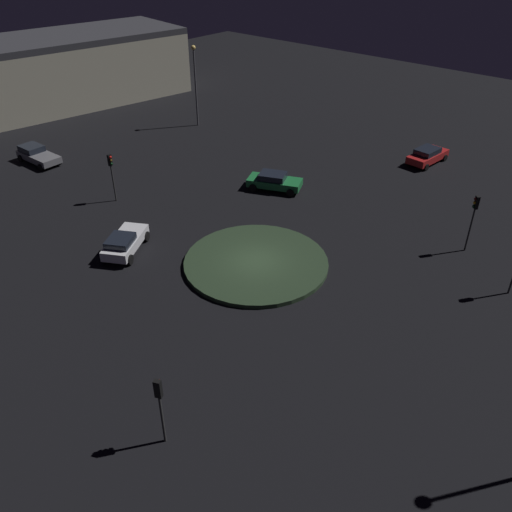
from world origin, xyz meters
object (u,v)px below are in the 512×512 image
at_px(car_red, 427,155).
at_px(traffic_light_southeast, 160,399).
at_px(streetlamp_northwest, 195,77).
at_px(store_building, 47,72).
at_px(traffic_light_west, 111,168).
at_px(car_grey, 37,155).
at_px(car_green, 274,181).
at_px(traffic_light_northeast, 474,213).
at_px(car_white, 125,242).

bearing_deg(car_red, traffic_light_southeast, 13.95).
distance_m(streetlamp_northwest, store_building, 19.54).
xyz_separation_m(traffic_light_west, store_building, (-26.53, 10.38, 1.03)).
relative_size(car_grey, streetlamp_northwest, 0.56).
distance_m(car_grey, car_green, 22.51).
bearing_deg(traffic_light_northeast, car_green, -43.57).
xyz_separation_m(car_grey, traffic_light_northeast, (36.15, 11.23, 2.21)).
bearing_deg(car_grey, traffic_light_northeast, 15.19).
xyz_separation_m(traffic_light_southeast, streetlamp_northwest, (-28.77, 29.39, 2.53)).
xyz_separation_m(car_white, car_grey, (-18.73, 4.23, -0.04)).
relative_size(car_green, store_building, 0.14).
relative_size(car_white, car_green, 0.95).
bearing_deg(traffic_light_west, car_white, -33.76).
height_order(car_grey, streetlamp_northwest, streetlamp_northwest).
distance_m(car_white, car_grey, 19.20).
distance_m(car_green, traffic_light_northeast, 16.17).
bearing_deg(traffic_light_west, traffic_light_northeast, 22.96).
height_order(traffic_light_west, traffic_light_northeast, traffic_light_northeast).
height_order(streetlamp_northwest, store_building, streetlamp_northwest).
relative_size(car_red, car_green, 0.96).
bearing_deg(traffic_light_west, car_red, 54.99).
xyz_separation_m(traffic_light_northeast, store_building, (-50.74, -0.86, 0.90)).
relative_size(car_red, traffic_light_southeast, 1.24).
distance_m(traffic_light_southeast, store_building, 52.47).
bearing_deg(traffic_light_west, streetlamp_northwest, 113.86).
relative_size(car_white, traffic_light_west, 1.15).
height_order(car_red, store_building, store_building).
bearing_deg(car_green, traffic_light_northeast, -19.51).
xyz_separation_m(car_green, streetlamp_northwest, (-16.36, 6.81, 4.45)).
bearing_deg(traffic_light_northeast, traffic_light_west, -23.08).
xyz_separation_m(car_red, traffic_light_west, (-15.37, -23.60, 2.06)).
distance_m(car_red, car_green, 15.35).
height_order(car_green, streetlamp_northwest, streetlamp_northwest).
bearing_deg(traffic_light_west, car_grey, 178.02).
relative_size(car_red, store_building, 0.14).
bearing_deg(car_white, streetlamp_northwest, 5.02).
distance_m(car_green, traffic_light_west, 13.12).
distance_m(car_red, car_grey, 36.09).
xyz_separation_m(traffic_light_west, traffic_light_northeast, (24.21, 11.24, 0.13)).
bearing_deg(streetlamp_northwest, car_grey, -102.77).
height_order(traffic_light_southeast, traffic_light_west, traffic_light_west).
bearing_deg(traffic_light_southeast, car_green, 3.72).
relative_size(traffic_light_southeast, traffic_light_northeast, 0.90).
bearing_deg(car_red, streetlamp_northwest, -68.22).
bearing_deg(car_white, traffic_light_northeast, -78.75).
bearing_deg(streetlamp_northwest, car_white, -54.64).
bearing_deg(car_grey, traffic_light_west, -2.11).
relative_size(car_grey, store_building, 0.14).
distance_m(car_white, traffic_light_northeast, 23.38).
height_order(car_white, store_building, store_building).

